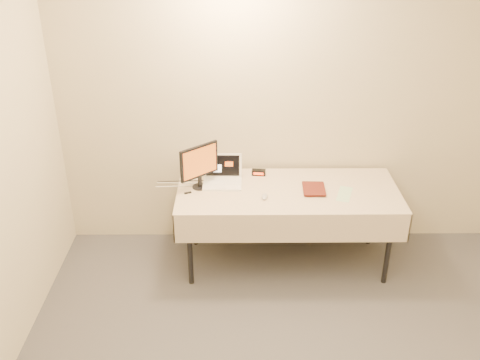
{
  "coord_description": "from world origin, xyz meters",
  "views": [
    {
      "loc": [
        -0.43,
        -1.89,
        2.87
      ],
      "look_at": [
        -0.4,
        1.99,
        0.86
      ],
      "focal_mm": 40.0,
      "sensor_mm": 36.0,
      "label": 1
    }
  ],
  "objects_px": {
    "book": "(304,177)",
    "monitor": "(199,163)",
    "table": "(288,196)",
    "laptop": "(222,176)"
  },
  "relations": [
    {
      "from": "book",
      "to": "monitor",
      "type": "bearing_deg",
      "value": 178.69
    },
    {
      "from": "table",
      "to": "monitor",
      "type": "xyz_separation_m",
      "value": [
        -0.74,
        0.05,
        0.29
      ]
    },
    {
      "from": "table",
      "to": "laptop",
      "type": "distance_m",
      "value": 0.58
    },
    {
      "from": "laptop",
      "to": "book",
      "type": "bearing_deg",
      "value": -11.71
    },
    {
      "from": "monitor",
      "to": "book",
      "type": "distance_m",
      "value": 0.87
    },
    {
      "from": "laptop",
      "to": "monitor",
      "type": "relative_size",
      "value": 0.87
    },
    {
      "from": "table",
      "to": "laptop",
      "type": "bearing_deg",
      "value": 165.49
    },
    {
      "from": "table",
      "to": "laptop",
      "type": "height_order",
      "value": "laptop"
    },
    {
      "from": "table",
      "to": "laptop",
      "type": "xyz_separation_m",
      "value": [
        -0.55,
        0.14,
        0.12
      ]
    },
    {
      "from": "laptop",
      "to": "monitor",
      "type": "bearing_deg",
      "value": -152.45
    }
  ]
}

